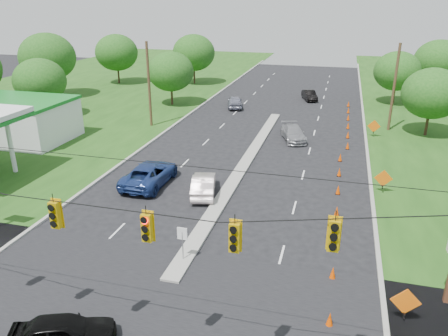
% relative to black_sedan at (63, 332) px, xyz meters
% --- Properties ---
extents(curb_left, '(0.25, 110.00, 0.16)m').
position_rel_black_sedan_xyz_m(curb_left, '(-7.59, 31.00, -0.71)').
color(curb_left, gray).
rests_on(curb_left, ground).
extents(curb_right, '(0.25, 110.00, 0.16)m').
position_rel_black_sedan_xyz_m(curb_right, '(12.61, 31.00, -0.71)').
color(curb_right, gray).
rests_on(curb_right, ground).
extents(median, '(1.00, 34.00, 0.18)m').
position_rel_black_sedan_xyz_m(median, '(2.51, 22.00, -0.71)').
color(median, gray).
rests_on(median, ground).
extents(median_sign, '(0.55, 0.06, 2.05)m').
position_rel_black_sedan_xyz_m(median_sign, '(2.51, 7.00, 0.76)').
color(median_sign, gray).
rests_on(median_sign, ground).
extents(signal_span, '(25.60, 0.32, 9.00)m').
position_rel_black_sedan_xyz_m(signal_span, '(2.46, -0.00, 4.27)').
color(signal_span, '#422D1C').
rests_on(signal_span, ground).
extents(utility_pole_far_left, '(0.28, 0.28, 9.00)m').
position_rel_black_sedan_xyz_m(utility_pole_far_left, '(-9.99, 31.00, 3.79)').
color(utility_pole_far_left, '#422D1C').
rests_on(utility_pole_far_left, ground).
extents(utility_pole_far_right, '(0.28, 0.28, 9.00)m').
position_rel_black_sedan_xyz_m(utility_pole_far_right, '(15.01, 36.00, 3.79)').
color(utility_pole_far_right, '#422D1C').
rests_on(utility_pole_far_right, ground).
extents(cone_0, '(0.32, 0.32, 0.70)m').
position_rel_black_sedan_xyz_m(cone_0, '(10.27, 4.00, -0.36)').
color(cone_0, '#E84500').
rests_on(cone_0, ground).
extents(cone_1, '(0.32, 0.32, 0.70)m').
position_rel_black_sedan_xyz_m(cone_1, '(10.27, 7.50, -0.36)').
color(cone_1, '#E84500').
rests_on(cone_1, ground).
extents(cone_2, '(0.32, 0.32, 0.70)m').
position_rel_black_sedan_xyz_m(cone_2, '(10.27, 11.00, -0.36)').
color(cone_2, '#E84500').
rests_on(cone_2, ground).
extents(cone_3, '(0.32, 0.32, 0.70)m').
position_rel_black_sedan_xyz_m(cone_3, '(10.27, 14.50, -0.36)').
color(cone_3, '#E84500').
rests_on(cone_3, ground).
extents(cone_4, '(0.32, 0.32, 0.70)m').
position_rel_black_sedan_xyz_m(cone_4, '(10.27, 18.00, -0.36)').
color(cone_4, '#E84500').
rests_on(cone_4, ground).
extents(cone_5, '(0.32, 0.32, 0.70)m').
position_rel_black_sedan_xyz_m(cone_5, '(10.27, 21.50, -0.36)').
color(cone_5, '#E84500').
rests_on(cone_5, ground).
extents(cone_6, '(0.32, 0.32, 0.70)m').
position_rel_black_sedan_xyz_m(cone_6, '(10.27, 25.00, -0.36)').
color(cone_6, '#E84500').
rests_on(cone_6, ground).
extents(cone_7, '(0.32, 0.32, 0.70)m').
position_rel_black_sedan_xyz_m(cone_7, '(10.87, 28.50, -0.36)').
color(cone_7, '#E84500').
rests_on(cone_7, ground).
extents(cone_8, '(0.32, 0.32, 0.70)m').
position_rel_black_sedan_xyz_m(cone_8, '(10.87, 32.00, -0.36)').
color(cone_8, '#E84500').
rests_on(cone_8, ground).
extents(cone_9, '(0.32, 0.32, 0.70)m').
position_rel_black_sedan_xyz_m(cone_9, '(10.87, 35.50, -0.36)').
color(cone_9, '#E84500').
rests_on(cone_9, ground).
extents(cone_10, '(0.32, 0.32, 0.70)m').
position_rel_black_sedan_xyz_m(cone_10, '(10.87, 39.00, -0.36)').
color(cone_10, '#E84500').
rests_on(cone_10, ground).
extents(cone_11, '(0.32, 0.32, 0.70)m').
position_rel_black_sedan_xyz_m(cone_11, '(10.87, 42.50, -0.36)').
color(cone_11, '#E84500').
rests_on(cone_11, ground).
extents(cone_12, '(0.32, 0.32, 0.70)m').
position_rel_black_sedan_xyz_m(cone_12, '(10.87, 46.00, -0.36)').
color(cone_12, '#E84500').
rests_on(cone_12, ground).
extents(work_sign_0, '(1.27, 0.58, 1.37)m').
position_rel_black_sedan_xyz_m(work_sign_0, '(13.31, 5.00, 0.39)').
color(work_sign_0, black).
rests_on(work_sign_0, ground).
extents(work_sign_1, '(1.27, 0.58, 1.37)m').
position_rel_black_sedan_xyz_m(work_sign_1, '(13.31, 19.00, 0.39)').
color(work_sign_1, black).
rests_on(work_sign_1, ground).
extents(work_sign_2, '(1.27, 0.58, 1.37)m').
position_rel_black_sedan_xyz_m(work_sign_2, '(13.31, 33.00, 0.39)').
color(work_sign_2, black).
rests_on(work_sign_2, ground).
extents(tree_2, '(5.88, 5.88, 6.86)m').
position_rel_black_sedan_xyz_m(tree_2, '(-23.49, 31.00, 3.63)').
color(tree_2, black).
rests_on(tree_2, ground).
extents(tree_3, '(7.56, 7.56, 8.82)m').
position_rel_black_sedan_xyz_m(tree_3, '(-29.49, 41.00, 4.87)').
color(tree_3, black).
rests_on(tree_3, ground).
extents(tree_4, '(6.72, 6.72, 7.84)m').
position_rel_black_sedan_xyz_m(tree_4, '(-25.49, 53.00, 4.25)').
color(tree_4, black).
rests_on(tree_4, ground).
extents(tree_5, '(5.88, 5.88, 6.86)m').
position_rel_black_sedan_xyz_m(tree_5, '(-11.49, 41.00, 3.63)').
color(tree_5, black).
rests_on(tree_5, ground).
extents(tree_6, '(6.72, 6.72, 7.84)m').
position_rel_black_sedan_xyz_m(tree_6, '(-13.49, 56.00, 4.25)').
color(tree_6, black).
rests_on(tree_6, ground).
extents(tree_9, '(5.88, 5.88, 6.86)m').
position_rel_black_sedan_xyz_m(tree_9, '(18.51, 35.00, 3.63)').
color(tree_9, black).
rests_on(tree_9, ground).
extents(tree_11, '(6.72, 6.72, 7.84)m').
position_rel_black_sedan_xyz_m(tree_11, '(22.51, 56.00, 4.25)').
color(tree_11, black).
rests_on(tree_11, ground).
extents(tree_12, '(5.88, 5.88, 6.86)m').
position_rel_black_sedan_xyz_m(tree_12, '(16.51, 49.00, 3.63)').
color(tree_12, black).
rests_on(tree_12, ground).
extents(black_sedan, '(4.46, 3.12, 1.41)m').
position_rel_black_sedan_xyz_m(black_sedan, '(0.00, 0.00, 0.00)').
color(black_sedan, black).
rests_on(black_sedan, ground).
extents(white_sedan, '(2.61, 4.72, 1.47)m').
position_rel_black_sedan_xyz_m(white_sedan, '(0.97, 15.48, 0.03)').
color(white_sedan, silver).
rests_on(white_sedan, ground).
extents(blue_pickup, '(2.79, 5.99, 1.66)m').
position_rel_black_sedan_xyz_m(blue_pickup, '(-3.49, 16.16, 0.12)').
color(blue_pickup, navy).
rests_on(blue_pickup, ground).
extents(silver_car_far, '(3.39, 5.19, 1.40)m').
position_rel_black_sedan_xyz_m(silver_car_far, '(5.64, 29.97, -0.01)').
color(silver_car_far, gray).
rests_on(silver_car_far, ground).
extents(silver_car_oncoming, '(2.92, 4.77, 1.52)m').
position_rel_black_sedan_xyz_m(silver_car_oncoming, '(-3.16, 41.62, 0.05)').
color(silver_car_oncoming, slate).
rests_on(silver_car_oncoming, ground).
extents(dark_car_receding, '(2.63, 4.32, 1.34)m').
position_rel_black_sedan_xyz_m(dark_car_receding, '(5.65, 48.61, -0.03)').
color(dark_car_receding, black).
rests_on(dark_car_receding, ground).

